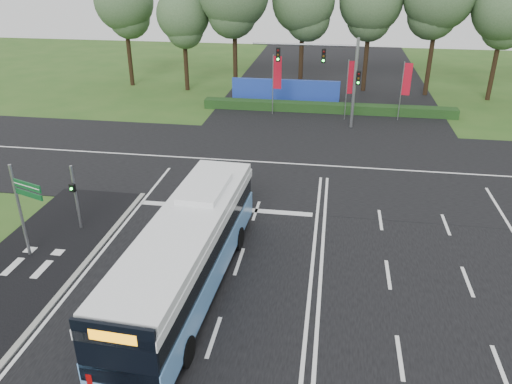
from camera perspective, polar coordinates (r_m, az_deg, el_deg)
ground at (r=22.57m, az=6.42°, el=-8.69°), size 120.00×120.00×0.00m
road_main at (r=22.56m, az=6.42°, el=-8.65°), size 20.00×120.00×0.04m
road_cross at (r=33.18m, az=7.55°, el=2.99°), size 120.00×14.00×0.05m
bike_path at (r=23.91m, az=-25.92°, el=-9.21°), size 5.00×18.00×0.06m
kerb_strip at (r=22.69m, az=-20.84°, el=-10.05°), size 0.25×18.00×0.12m
city_bus at (r=20.31m, az=-7.84°, el=-6.91°), size 3.22×12.70×3.61m
pedestrian_signal at (r=26.11m, az=-19.96°, el=-0.39°), size 0.32×0.42×3.46m
street_sign at (r=24.03m, az=-25.06°, el=-1.11°), size 1.68×0.68×4.56m
banner_flag_left at (r=43.14m, az=2.31°, el=13.05°), size 0.75×0.08×5.10m
banner_flag_mid at (r=42.38m, az=10.73°, el=12.32°), size 0.71×0.26×4.99m
banner_flag_right at (r=43.19m, az=16.70°, el=11.85°), size 0.72×0.09×4.87m
traffic_light_gantry at (r=39.99m, az=8.70°, el=13.78°), size 8.41×0.28×7.00m
hedge at (r=44.89m, az=8.17°, el=9.49°), size 22.00×1.20×0.80m
blue_hoarding at (r=47.33m, az=3.37°, el=11.42°), size 10.00×0.30×2.20m
eucalyptus_row at (r=50.13m, az=11.14°, el=20.70°), size 48.83×9.13×12.80m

